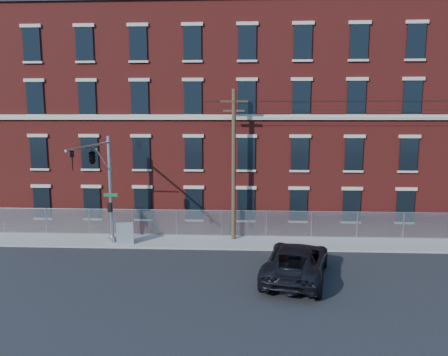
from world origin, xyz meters
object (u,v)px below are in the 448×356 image
at_px(utility_pole_near, 234,162).
at_px(traffic_signal_mast, 97,167).
at_px(pickup_truck, 296,261).
at_px(utility_cabinet, 125,233).

bearing_deg(utility_pole_near, traffic_signal_mast, -156.86).
relative_size(pickup_truck, utility_cabinet, 4.77).
height_order(traffic_signal_mast, utility_pole_near, utility_pole_near).
distance_m(traffic_signal_mast, utility_pole_near, 8.70).
bearing_deg(pickup_truck, traffic_signal_mast, -0.79).
bearing_deg(pickup_truck, utility_pole_near, -47.93).
relative_size(utility_pole_near, pickup_truck, 1.55).
relative_size(traffic_signal_mast, utility_pole_near, 0.70).
distance_m(traffic_signal_mast, pickup_truck, 12.65).
bearing_deg(traffic_signal_mast, utility_cabinet, 64.81).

